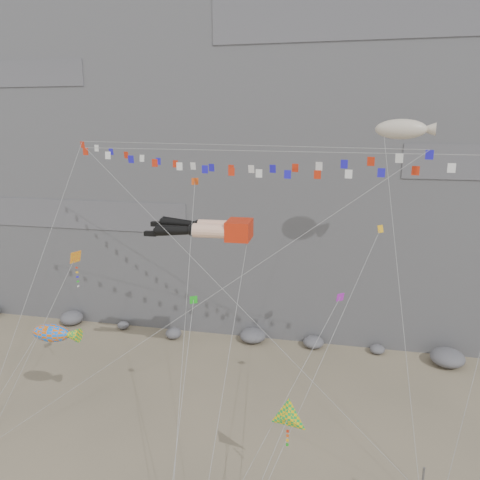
% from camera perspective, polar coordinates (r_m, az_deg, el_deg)
% --- Properties ---
extents(ground, '(120.00, 120.00, 0.00)m').
position_cam_1_polar(ground, '(33.85, -4.24, -24.71)').
color(ground, gray).
rests_on(ground, ground).
extents(cliff, '(80.00, 28.00, 50.00)m').
position_cam_1_polar(cliff, '(57.97, 4.60, 17.70)').
color(cliff, slate).
rests_on(cliff, ground).
extents(talus_boulders, '(60.00, 3.00, 1.20)m').
position_cam_1_polar(talus_boulders, '(47.65, 1.58, -11.60)').
color(talus_boulders, slate).
rests_on(talus_boulders, ground).
extents(legs_kite, '(7.66, 14.58, 19.24)m').
position_cam_1_polar(legs_kite, '(33.32, -3.68, 1.38)').
color(legs_kite, red).
rests_on(legs_kite, ground).
extents(flag_banner_upper, '(27.69, 15.69, 26.69)m').
position_cam_1_polar(flag_banner_upper, '(34.31, -2.39, 11.48)').
color(flag_banner_upper, red).
rests_on(flag_banner_upper, ground).
extents(flag_banner_lower, '(29.11, 9.14, 23.27)m').
position_cam_1_polar(flag_banner_lower, '(31.08, 4.13, 10.69)').
color(flag_banner_lower, red).
rests_on(flag_banner_lower, ground).
extents(harlequin_kite, '(5.84, 5.87, 14.30)m').
position_cam_1_polar(harlequin_kite, '(33.13, -19.46, -2.09)').
color(harlequin_kite, '#F7311B').
rests_on(harlequin_kite, ground).
extents(fish_windsock, '(6.47, 5.33, 9.74)m').
position_cam_1_polar(fish_windsock, '(34.69, -22.01, -10.47)').
color(fish_windsock, orange).
rests_on(fish_windsock, ground).
extents(delta_kite, '(3.71, 5.63, 7.94)m').
position_cam_1_polar(delta_kite, '(27.38, 5.85, -20.79)').
color(delta_kite, yellow).
rests_on(delta_kite, ground).
extents(blimp_windsock, '(4.51, 13.08, 24.00)m').
position_cam_1_polar(blimp_windsock, '(35.99, 19.02, 12.60)').
color(blimp_windsock, beige).
rests_on(blimp_windsock, ground).
extents(small_kite_a, '(3.02, 13.93, 21.78)m').
position_cam_1_polar(small_kite_a, '(33.78, -5.57, 6.41)').
color(small_kite_a, '#E74E13').
rests_on(small_kite_a, ground).
extents(small_kite_b, '(6.65, 10.56, 15.27)m').
position_cam_1_polar(small_kite_b, '(31.48, 11.97, -7.13)').
color(small_kite_b, purple).
rests_on(small_kite_b, ground).
extents(small_kite_c, '(1.39, 8.84, 13.45)m').
position_cam_1_polar(small_kite_c, '(28.99, -5.75, -7.76)').
color(small_kite_c, green).
rests_on(small_kite_c, ground).
extents(small_kite_d, '(7.94, 16.25, 22.00)m').
position_cam_1_polar(small_kite_d, '(34.72, 16.54, 0.82)').
color(small_kite_d, '#FFB215').
rests_on(small_kite_d, ground).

